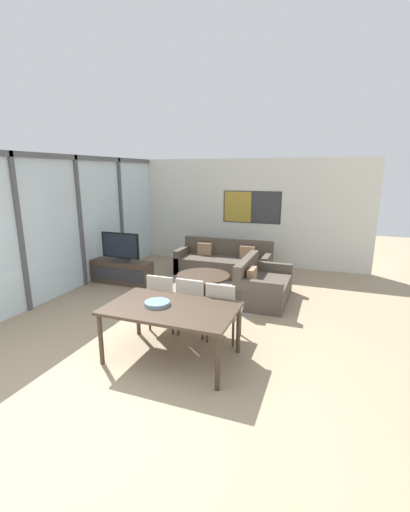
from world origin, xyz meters
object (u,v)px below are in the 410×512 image
Objects in this scene: sofa_main at (224,263)px; dining_chair_centre at (193,303)px; dining_chair_left at (164,299)px; sofa_side at (260,286)px; coffee_table at (203,279)px; dining_table at (171,312)px; fruit_bowl at (157,303)px; dining_chair_right at (223,309)px; tv_console at (122,272)px; television at (120,247)px.

sofa_main is 3.32m from dining_chair_centre.
sofa_main is at bearing 90.35° from dining_chair_left.
sofa_side is 1.59× the size of dining_chair_centre.
dining_table is (0.51, -2.55, 0.38)m from coffee_table.
dining_table is 1.86× the size of dining_chair_centre.
dining_table is 5.03× the size of fruit_bowl.
sofa_main is 3.48m from dining_chair_right.
dining_chair_centre reaches higher than coffee_table.
coffee_table is 2.62m from fruit_bowl.
dining_table is 0.22m from fruit_bowl.
sofa_side is at bearing 69.64° from dining_chair_centre.
sofa_side is 1.59× the size of dining_chair_left.
fruit_bowl is (2.26, -2.51, 0.51)m from tv_console.
sofa_main and sofa_side have the same top height.
dining_chair_left is at bearing 123.48° from dining_table.
tv_console is 3.54m from dining_table.
coffee_table is at bearing 1.27° from tv_console.
dining_chair_right reaches higher than coffee_table.
coffee_table is at bearing 90.63° from dining_chair_left.
television is 3.48m from dining_chair_right.
dining_table is at bearing -82.74° from sofa_main.
sofa_main is at bearing 39.44° from sofa_side.
dining_chair_centre is (0.00, 0.75, -0.16)m from dining_table.
fruit_bowl is at bearing -104.69° from dining_chair_centre.
dining_table is (0.51, -4.01, 0.40)m from sofa_main.
coffee_table is at bearing 101.36° from dining_table.
dining_chair_left is (0.02, -1.80, 0.22)m from coffee_table.
television is (0.00, 0.00, 0.57)m from tv_console.
tv_console is 4.21× the size of fruit_bowl.
dining_chair_left is at bearing 111.38° from fruit_bowl.
dining_chair_centre is (2.46, -1.76, 0.25)m from tv_console.
tv_console is 2.65m from dining_chair_left.
television reaches higher than coffee_table.
television is at bearing 148.46° from dining_chair_right.
television is 3.52m from dining_table.
sofa_main is at bearing 98.90° from dining_chair_centre.
dining_table reaches higher than coffee_table.
coffee_table is at bearing -90.00° from sofa_main.
dining_table is at bearing -45.50° from television.
television is 0.63× the size of sofa_side.
fruit_bowl is (-0.20, -0.01, 0.10)m from dining_table.
television is 1.01× the size of dining_chair_right.
tv_console is at bearing 132.03° from fruit_bowl.
television reaches higher than dining_chair_left.
fruit_bowl reaches higher than tv_console.
dining_chair_centre is 0.50m from dining_chair_right.
television is at bearing 91.19° from sofa_side.
dining_chair_centre reaches higher than sofa_side.
dining_chair_right is at bearing 54.58° from dining_table.
dining_chair_right is (0.49, -0.06, 0.00)m from dining_chair_centre.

